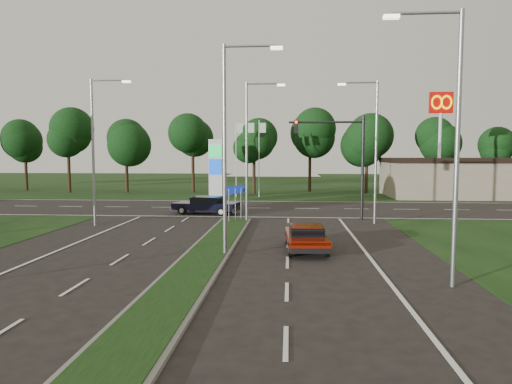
{
  "coord_description": "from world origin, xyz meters",
  "views": [
    {
      "loc": [
        3.56,
        -13.31,
        4.36
      ],
      "look_at": [
        1.59,
        13.47,
        2.2
      ],
      "focal_mm": 32.0,
      "sensor_mm": 36.0,
      "label": 1
    }
  ],
  "objects": [
    {
      "name": "streetlight_median_near",
      "position": [
        1.0,
        6.0,
        5.08
      ],
      "size": [
        2.53,
        0.22,
        9.0
      ],
      "color": "gray",
      "rests_on": "ground"
    },
    {
      "name": "traffic_signal",
      "position": [
        7.19,
        18.0,
        4.65
      ],
      "size": [
        5.1,
        0.42,
        7.0
      ],
      "color": "black",
      "rests_on": "ground"
    },
    {
      "name": "red_sedan",
      "position": [
        4.34,
        7.53,
        0.63
      ],
      "size": [
        1.97,
        4.33,
        1.17
      ],
      "rotation": [
        0.0,
        0.0,
        0.06
      ],
      "color": "maroon",
      "rests_on": "ground"
    },
    {
      "name": "verge_far",
      "position": [
        0.0,
        55.0,
        0.0
      ],
      "size": [
        160.0,
        50.0,
        0.02
      ],
      "primitive_type": "cube",
      "color": "black",
      "rests_on": "ground"
    },
    {
      "name": "streetlight_median_far",
      "position": [
        1.0,
        16.0,
        5.08
      ],
      "size": [
        2.53,
        0.22,
        9.0
      ],
      "color": "gray",
      "rests_on": "ground"
    },
    {
      "name": "streetlight_right_far",
      "position": [
        8.8,
        16.0,
        5.08
      ],
      "size": [
        2.53,
        0.22,
        9.0
      ],
      "rotation": [
        0.0,
        0.0,
        3.14
      ],
      "color": "gray",
      "rests_on": "ground"
    },
    {
      "name": "streetlight_right_near",
      "position": [
        8.8,
        2.0,
        5.08
      ],
      "size": [
        2.53,
        0.22,
        9.0
      ],
      "rotation": [
        0.0,
        0.0,
        3.14
      ],
      "color": "gray",
      "rests_on": "ground"
    },
    {
      "name": "treeline_far",
      "position": [
        0.1,
        39.93,
        6.83
      ],
      "size": [
        6.0,
        6.0,
        9.9
      ],
      "color": "black",
      "rests_on": "ground"
    },
    {
      "name": "mcdonalds_sign",
      "position": [
        18.0,
        31.97,
        7.99
      ],
      "size": [
        2.2,
        0.47,
        10.4
      ],
      "color": "silver",
      "rests_on": "ground"
    },
    {
      "name": "ground",
      "position": [
        0.0,
        0.0,
        0.0
      ],
      "size": [
        160.0,
        160.0,
        0.0
      ],
      "primitive_type": "plane",
      "color": "black",
      "rests_on": "ground"
    },
    {
      "name": "cross_road",
      "position": [
        0.0,
        24.0,
        0.0
      ],
      "size": [
        160.0,
        12.0,
        0.02
      ],
      "primitive_type": "cube",
      "color": "black",
      "rests_on": "ground"
    },
    {
      "name": "streetlight_left_far",
      "position": [
        -8.3,
        14.0,
        5.08
      ],
      "size": [
        2.53,
        0.22,
        9.0
      ],
      "color": "gray",
      "rests_on": "ground"
    },
    {
      "name": "commercial_building",
      "position": [
        22.0,
        36.0,
        2.0
      ],
      "size": [
        16.0,
        9.0,
        4.0
      ],
      "primitive_type": "cube",
      "color": "gray",
      "rests_on": "ground"
    },
    {
      "name": "navy_sedan",
      "position": [
        -2.58,
        20.0,
        0.71
      ],
      "size": [
        5.08,
        2.89,
        1.32
      ],
      "rotation": [
        0.0,
        0.0,
        1.37
      ],
      "color": "black",
      "rests_on": "ground"
    },
    {
      "name": "median_kerb",
      "position": [
        0.0,
        4.0,
        0.06
      ],
      "size": [
        2.0,
        26.0,
        0.12
      ],
      "primitive_type": "cube",
      "color": "slate",
      "rests_on": "ground"
    },
    {
      "name": "gas_pylon",
      "position": [
        -3.79,
        33.05,
        3.2
      ],
      "size": [
        5.8,
        1.26,
        8.0
      ],
      "color": "silver",
      "rests_on": "ground"
    },
    {
      "name": "median_signs",
      "position": [
        0.0,
        16.4,
        1.71
      ],
      "size": [
        1.16,
        1.76,
        2.38
      ],
      "color": "gray",
      "rests_on": "ground"
    }
  ]
}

